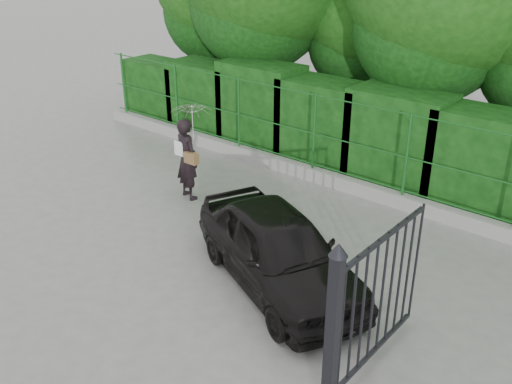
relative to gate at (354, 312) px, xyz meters
The scene contains 7 objects.
ground 4.81m from the gate, behind, with size 80.00×80.00×0.00m, color gray.
kerb 7.04m from the gate, 131.36° to the left, with size 14.00×0.25×0.30m, color #9E9E99.
fence 6.82m from the gate, 129.97° to the left, with size 14.13×0.06×1.80m.
hedge 7.71m from the gate, 126.14° to the left, with size 14.20×1.20×2.26m.
gate is the anchor object (origin of this frame).
woman 6.29m from the gate, 154.40° to the left, with size 0.95×0.87×2.14m.
car 2.56m from the gate, 149.34° to the left, with size 1.56×3.88×1.32m, color black.
Camera 1 is at (7.33, -5.85, 5.44)m, focal length 40.00 mm.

